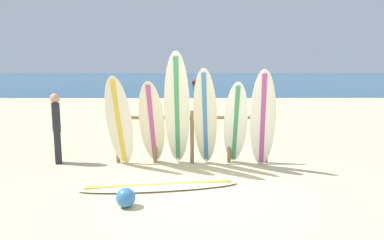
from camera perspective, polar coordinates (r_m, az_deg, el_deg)
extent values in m
plane|color=beige|center=(5.97, 2.56, -12.38)|extent=(120.00, 120.00, 0.00)
cube|color=navy|center=(63.59, -0.08, 6.90)|extent=(120.00, 80.00, 0.01)
cylinder|color=olive|center=(7.93, -12.07, -2.76)|extent=(0.09, 0.09, 1.18)
cylinder|color=olive|center=(7.81, -6.09, -2.80)|extent=(0.09, 0.09, 1.18)
cylinder|color=olive|center=(7.77, 0.01, -2.80)|extent=(0.09, 0.09, 1.18)
cylinder|color=olive|center=(7.82, 6.11, -2.78)|extent=(0.09, 0.09, 1.18)
cylinder|color=olive|center=(7.95, 12.06, -2.73)|extent=(0.09, 0.09, 1.18)
cylinder|color=olive|center=(7.69, 0.01, 0.42)|extent=(3.42, 0.08, 0.08)
ellipsoid|color=silver|center=(7.51, -11.80, -0.31)|extent=(0.69, 0.72, 1.98)
cube|color=gold|center=(7.51, -11.80, -0.31)|extent=(0.22, 0.60, 1.82)
ellipsoid|color=beige|center=(7.50, -6.57, -0.58)|extent=(0.58, 0.98, 1.88)
cube|color=#A53F8C|center=(7.50, -6.57, -0.58)|extent=(0.14, 0.90, 1.74)
ellipsoid|color=silver|center=(7.27, -2.46, 1.48)|extent=(0.53, 1.11, 2.46)
cube|color=#388C59|center=(7.27, -2.46, 1.48)|extent=(0.10, 1.04, 2.27)
ellipsoid|color=beige|center=(7.36, 2.17, 0.31)|extent=(0.61, 0.96, 2.13)
cube|color=#3372B2|center=(7.36, 2.17, 0.31)|extent=(0.20, 0.85, 1.97)
ellipsoid|color=white|center=(7.50, 7.13, -0.64)|extent=(0.54, 0.93, 1.86)
cube|color=#388C59|center=(7.50, 7.13, -0.64)|extent=(0.12, 0.85, 1.72)
ellipsoid|color=white|center=(7.42, 11.49, 0.10)|extent=(0.61, 0.64, 2.11)
cube|color=#A53F8C|center=(7.42, 11.49, 0.10)|extent=(0.18, 0.54, 1.94)
ellipsoid|color=white|center=(6.37, -5.30, -10.68)|extent=(2.89, 0.93, 0.07)
cube|color=gold|center=(6.37, -5.30, -10.68)|extent=(2.60, 0.47, 0.08)
cube|color=#26262D|center=(8.35, -21.08, -4.16)|extent=(0.21, 0.24, 0.73)
cube|color=#26262D|center=(8.23, -21.34, 0.44)|extent=(0.25, 0.29, 0.62)
sphere|color=tan|center=(8.18, -21.50, 3.32)|extent=(0.21, 0.21, 0.21)
cube|color=#B22D28|center=(42.98, 0.60, 6.21)|extent=(0.84, 2.39, 0.35)
cube|color=silver|center=(42.96, 0.60, 6.68)|extent=(0.59, 0.86, 0.36)
sphere|color=#3372B2|center=(5.59, -10.77, -12.35)|extent=(0.30, 0.30, 0.30)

